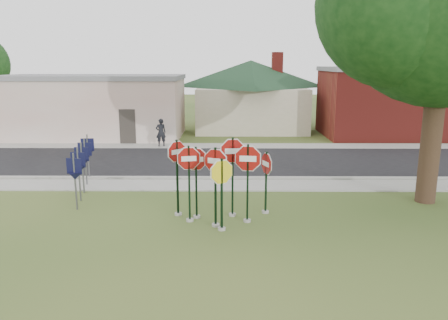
{
  "coord_description": "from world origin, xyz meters",
  "views": [
    {
      "loc": [
        0.22,
        -11.9,
        4.97
      ],
      "look_at": [
        0.11,
        2.0,
        1.88
      ],
      "focal_mm": 35.0,
      "sensor_mm": 36.0,
      "label": 1
    }
  ],
  "objects_px": {
    "stop_sign_left": "(189,173)",
    "pedestrian": "(161,132)",
    "stop_sign_yellow": "(222,185)",
    "stop_sign_center": "(215,176)"
  },
  "relations": [
    {
      "from": "stop_sign_left",
      "to": "pedestrian",
      "type": "bearing_deg",
      "value": 102.46
    },
    {
      "from": "stop_sign_center",
      "to": "pedestrian",
      "type": "distance_m",
      "value": 13.65
    },
    {
      "from": "stop_sign_center",
      "to": "stop_sign_yellow",
      "type": "xyz_separation_m",
      "value": [
        0.19,
        -0.32,
        -0.2
      ]
    },
    {
      "from": "stop_sign_center",
      "to": "stop_sign_left",
      "type": "bearing_deg",
      "value": 152.67
    },
    {
      "from": "stop_sign_left",
      "to": "stop_sign_center",
      "type": "bearing_deg",
      "value": -27.33
    },
    {
      "from": "stop_sign_yellow",
      "to": "stop_sign_left",
      "type": "distance_m",
      "value": 1.3
    },
    {
      "from": "stop_sign_left",
      "to": "pedestrian",
      "type": "xyz_separation_m",
      "value": [
        -2.81,
        12.7,
        -0.69
      ]
    },
    {
      "from": "stop_sign_center",
      "to": "pedestrian",
      "type": "relative_size",
      "value": 1.56
    },
    {
      "from": "stop_sign_yellow",
      "to": "pedestrian",
      "type": "xyz_separation_m",
      "value": [
        -3.84,
        13.46,
        -0.52
      ]
    },
    {
      "from": "pedestrian",
      "to": "stop_sign_left",
      "type": "bearing_deg",
      "value": 85.01
    }
  ]
}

